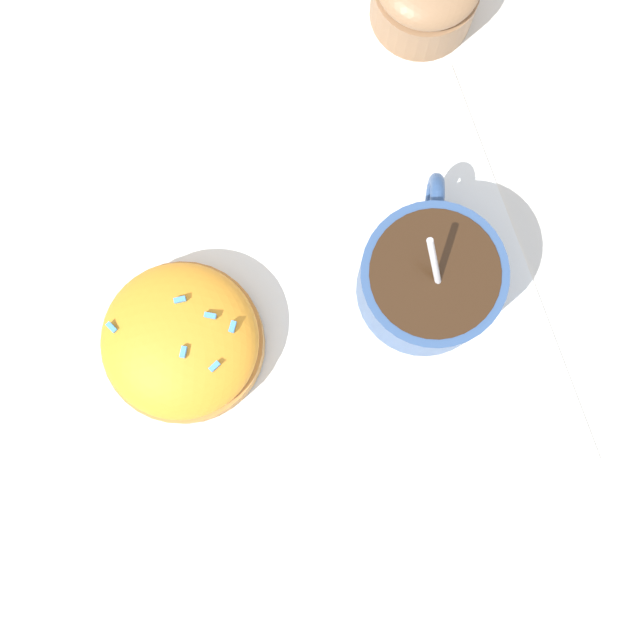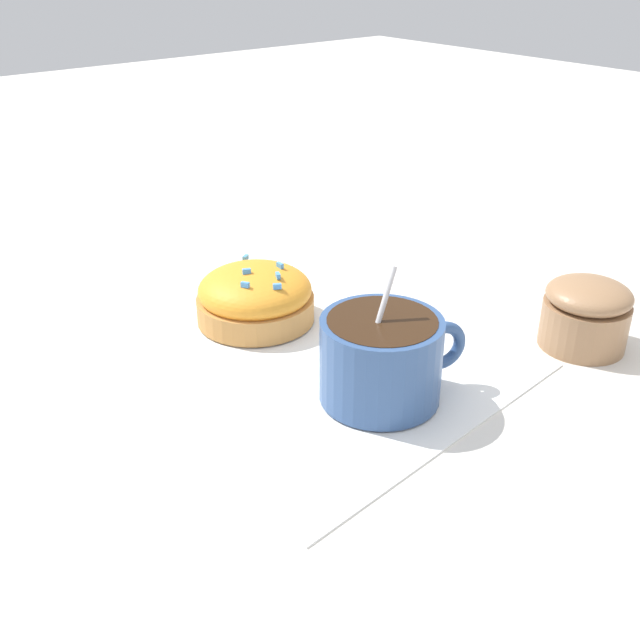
% 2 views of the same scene
% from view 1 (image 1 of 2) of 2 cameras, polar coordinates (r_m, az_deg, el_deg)
% --- Properties ---
extents(ground_plane, '(3.00, 3.00, 0.00)m').
position_cam_1_polar(ground_plane, '(0.59, -0.66, -0.69)').
color(ground_plane, silver).
extents(paper_napkin, '(0.33, 0.31, 0.00)m').
position_cam_1_polar(paper_napkin, '(0.58, -0.66, -0.68)').
color(paper_napkin, white).
rests_on(paper_napkin, ground_plane).
extents(coffee_cup, '(0.09, 0.11, 0.10)m').
position_cam_1_polar(coffee_cup, '(0.56, 7.02, 2.61)').
color(coffee_cup, '#335184').
rests_on(coffee_cup, paper_napkin).
extents(frosted_pastry, '(0.10, 0.10, 0.05)m').
position_cam_1_polar(frosted_pastry, '(0.57, -8.85, -1.38)').
color(frosted_pastry, '#C18442').
rests_on(frosted_pastry, paper_napkin).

